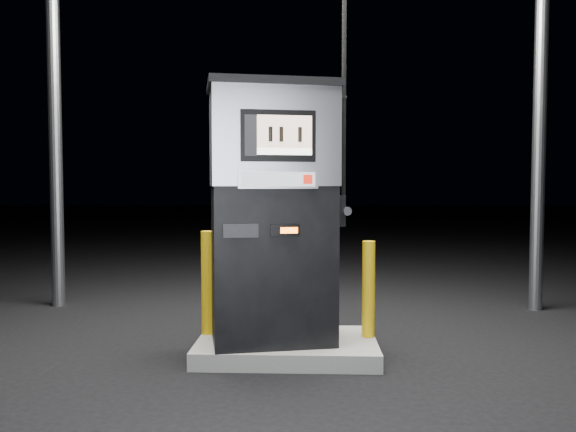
{
  "coord_description": "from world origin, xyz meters",
  "views": [
    {
      "loc": [
        0.2,
        -4.98,
        1.52
      ],
      "look_at": [
        0.01,
        0.0,
        1.26
      ],
      "focal_mm": 35.0,
      "sensor_mm": 36.0,
      "label": 1
    }
  ],
  "objects": [
    {
      "name": "ground",
      "position": [
        0.0,
        0.0,
        0.0
      ],
      "size": [
        80.0,
        80.0,
        0.0
      ],
      "primitive_type": "plane",
      "color": "black",
      "rests_on": "ground"
    },
    {
      "name": "pump_island",
      "position": [
        0.0,
        0.0,
        0.07
      ],
      "size": [
        1.6,
        1.0,
        0.15
      ],
      "primitive_type": "cube",
      "color": "slate",
      "rests_on": "ground"
    },
    {
      "name": "bollard_right",
      "position": [
        0.74,
        0.1,
        0.59
      ],
      "size": [
        0.14,
        0.14,
        0.88
      ],
      "primitive_type": "cylinder",
      "rotation": [
        0.0,
        0.0,
        0.28
      ],
      "color": "yellow",
      "rests_on": "pump_island"
    },
    {
      "name": "fuel_dispenser",
      "position": [
        -0.11,
        -0.1,
        1.31
      ],
      "size": [
        1.31,
        0.89,
        4.7
      ],
      "rotation": [
        0.0,
        0.0,
        0.21
      ],
      "color": "black",
      "rests_on": "pump_island"
    },
    {
      "name": "bollard_left",
      "position": [
        -0.74,
        0.16,
        0.63
      ],
      "size": [
        0.15,
        0.15,
        0.96
      ],
      "primitive_type": "cylinder",
      "rotation": [
        0.0,
        0.0,
        -0.21
      ],
      "color": "yellow",
      "rests_on": "pump_island"
    }
  ]
}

